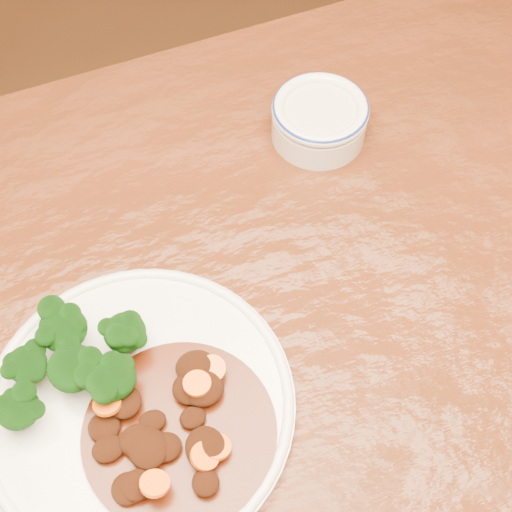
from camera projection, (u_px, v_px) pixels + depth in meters
name	position (u px, v px, depth m)	size (l,w,h in m)	color
ground	(266.00, 503.00, 1.38)	(4.00, 4.00, 0.00)	#4E2613
dining_table	(272.00, 364.00, 0.81)	(1.53, 0.96, 0.75)	#53200E
dinner_plate	(139.00, 405.00, 0.69)	(0.31, 0.31, 0.02)	white
broccoli_florets	(74.00, 361.00, 0.68)	(0.15, 0.11, 0.05)	#73994F
mince_stew	(170.00, 428.00, 0.67)	(0.19, 0.19, 0.04)	#4D1A08
dip_bowl	(319.00, 118.00, 0.87)	(0.12, 0.12, 0.05)	white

